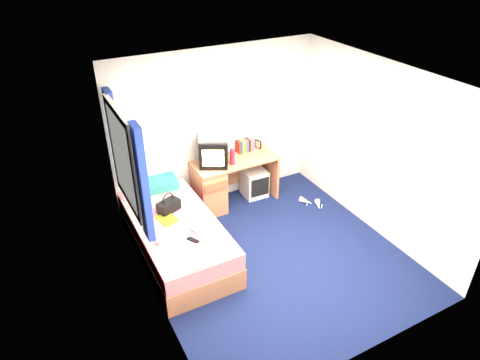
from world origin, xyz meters
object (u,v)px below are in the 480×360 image
vcr (213,137)px  towel (202,224)px  aerosol_can (226,154)px  handbag (169,206)px  pillow (157,184)px  remote_control (193,240)px  pink_water_bottle (232,157)px  colour_swatch_fan (199,246)px  bed (177,238)px  desk (219,183)px  storage_cube (254,183)px  magazine (167,219)px  water_bottle (163,238)px  picture_frame (258,144)px  white_heels (312,203)px  crt_tv (214,152)px

vcr → towel: 1.40m
vcr → aerosol_can: 0.41m
aerosol_can → handbag: 1.29m
pillow → handbag: 0.63m
aerosol_can → remote_control: size_ratio=1.25×
pink_water_bottle → colour_swatch_fan: 1.70m
bed → vcr: vcr is taller
desk → vcr: size_ratio=3.15×
pink_water_bottle → towel: size_ratio=0.87×
desk → aerosol_can: (0.16, 0.04, 0.44)m
vcr → colour_swatch_fan: 1.75m
pillow → remote_control: 1.36m
bed → vcr: bearing=40.2°
storage_cube → magazine: size_ratio=1.60×
bed → water_bottle: bearing=-131.9°
pillow → vcr: size_ratio=1.38×
picture_frame → storage_cube: bearing=-152.0°
storage_cube → white_heels: storage_cube is taller
pillow → towel: (0.19, -1.16, -0.02)m
bed → pink_water_bottle: pink_water_bottle is taller
remote_control → magazine: bearing=73.1°
aerosol_can → magazine: (-1.23, -0.74, -0.30)m
pillow → water_bottle: size_ratio=2.85×
water_bottle → remote_control: water_bottle is taller
remote_control → white_heels: remote_control is taller
pink_water_bottle → crt_tv: bearing=153.6°
vcr → colour_swatch_fan: bearing=-96.1°
bed → white_heels: (2.28, 0.09, -0.23)m
towel → white_heels: 2.13m
picture_frame → handbag: picture_frame is taller
desk → remote_control: (-0.94, -1.26, 0.14)m
handbag → magazine: size_ratio=1.20×
pink_water_bottle → water_bottle: size_ratio=1.14×
vcr → remote_control: 1.67m
storage_cube → white_heels: (0.65, -0.70, -0.18)m
pillow → aerosol_can: aerosol_can is taller
vcr → towel: size_ratio=1.56×
aerosol_can → handbag: bearing=-153.3°
desk → towel: desk is taller
colour_swatch_fan → remote_control: size_ratio=1.38×
bed → white_heels: bed is taller
bed → storage_cube: size_ratio=4.47×
crt_tv → aerosol_can: crt_tv is taller
crt_tv → water_bottle: crt_tv is taller
bed → pink_water_bottle: size_ratio=8.74×
picture_frame → remote_control: picture_frame is taller
handbag → colour_swatch_fan: bearing=-108.1°
pink_water_bottle → colour_swatch_fan: bearing=-130.9°
handbag → desk: bearing=6.1°
handbag → white_heels: handbag is taller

